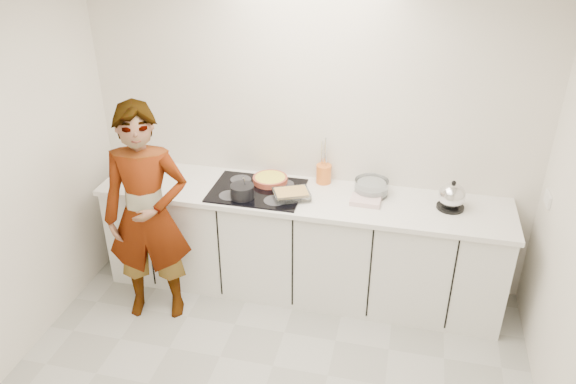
% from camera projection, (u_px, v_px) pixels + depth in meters
% --- Properties ---
extents(wall_back, '(3.60, 0.00, 2.60)m').
position_uv_depth(wall_back, '(310.00, 133.00, 4.48)').
color(wall_back, white).
rests_on(wall_back, ground).
extents(base_cabinets, '(3.20, 0.58, 0.87)m').
position_uv_depth(base_cabinets, '(300.00, 245.00, 4.61)').
color(base_cabinets, white).
rests_on(base_cabinets, floor).
extents(countertop, '(3.24, 0.64, 0.04)m').
position_uv_depth(countertop, '(301.00, 197.00, 4.40)').
color(countertop, white).
rests_on(countertop, base_cabinets).
extents(hob, '(0.72, 0.54, 0.01)m').
position_uv_depth(hob, '(257.00, 190.00, 4.44)').
color(hob, black).
rests_on(hob, countertop).
extents(tart_dish, '(0.31, 0.31, 0.05)m').
position_uv_depth(tart_dish, '(270.00, 179.00, 4.54)').
color(tart_dish, '#AE4832').
rests_on(tart_dish, hob).
extents(saucepan, '(0.24, 0.24, 0.18)m').
position_uv_depth(saucepan, '(242.00, 191.00, 4.30)').
color(saucepan, black).
rests_on(saucepan, hob).
extents(baking_dish, '(0.33, 0.29, 0.05)m').
position_uv_depth(baking_dish, '(291.00, 194.00, 4.31)').
color(baking_dish, silver).
rests_on(baking_dish, hob).
extents(mixing_bowl, '(0.30, 0.30, 0.12)m').
position_uv_depth(mixing_bowl, '(371.00, 188.00, 4.37)').
color(mixing_bowl, silver).
rests_on(mixing_bowl, countertop).
extents(tea_towel, '(0.23, 0.17, 0.04)m').
position_uv_depth(tea_towel, '(366.00, 201.00, 4.27)').
color(tea_towel, white).
rests_on(tea_towel, countertop).
extents(kettle, '(0.25, 0.25, 0.23)m').
position_uv_depth(kettle, '(452.00, 197.00, 4.16)').
color(kettle, black).
rests_on(kettle, countertop).
extents(utensil_crock, '(0.16, 0.16, 0.15)m').
position_uv_depth(utensil_crock, '(324.00, 174.00, 4.54)').
color(utensil_crock, orange).
rests_on(utensil_crock, countertop).
extents(cook, '(0.72, 0.56, 1.75)m').
position_uv_depth(cook, '(147.00, 216.00, 4.17)').
color(cook, white).
rests_on(cook, floor).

